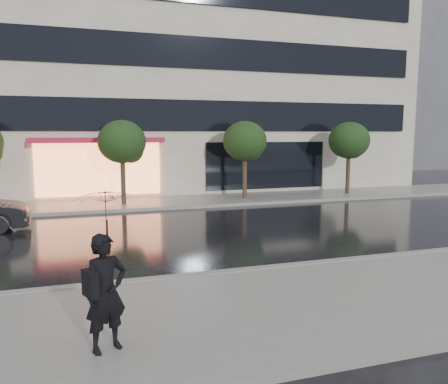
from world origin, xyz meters
name	(u,v)px	position (x,y,z in m)	size (l,w,h in m)	color
ground	(268,259)	(0.00, 0.00, 0.00)	(120.00, 120.00, 0.00)	black
sidewalk_near	(332,301)	(0.00, -3.25, 0.06)	(60.00, 4.50, 0.12)	slate
sidewalk_far	(186,201)	(0.00, 10.25, 0.06)	(60.00, 3.50, 0.12)	slate
curb_near	(284,268)	(0.00, -1.00, 0.07)	(60.00, 0.25, 0.14)	gray
curb_far	(194,207)	(0.00, 8.50, 0.07)	(60.00, 0.25, 0.14)	gray
office_building	(157,44)	(0.00, 17.97, 9.00)	(30.00, 12.76, 18.00)	beige
bg_building_right	(394,88)	(26.00, 28.00, 8.00)	(12.00, 12.00, 16.00)	#4C4C54
tree_mid_west	(123,143)	(-2.94, 10.03, 2.92)	(2.20, 2.20, 3.99)	#33261C
tree_mid_east	(246,142)	(3.06, 10.03, 2.92)	(2.20, 2.20, 3.99)	#33261C
tree_far_east	(350,142)	(9.06, 10.03, 2.92)	(2.20, 2.20, 3.99)	#33261C
pedestrian_with_umbrella	(106,249)	(-4.36, -4.05, 1.69)	(1.22, 1.23, 2.47)	black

